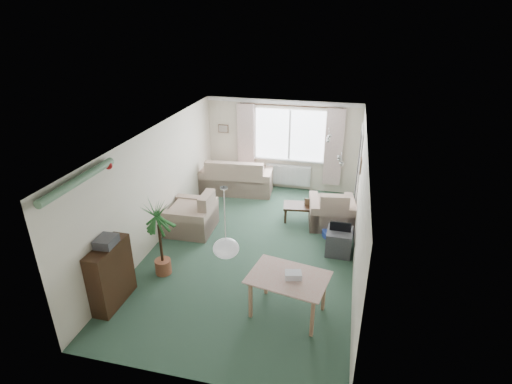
% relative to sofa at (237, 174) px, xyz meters
% --- Properties ---
extents(ground, '(6.50, 6.50, 0.00)m').
position_rel_sofa_xyz_m(ground, '(1.10, -2.75, -0.47)').
color(ground, '#2B4938').
extents(window, '(1.80, 0.03, 1.30)m').
position_rel_sofa_xyz_m(window, '(1.30, 0.48, 1.03)').
color(window, white).
extents(curtain_rod, '(2.60, 0.03, 0.03)m').
position_rel_sofa_xyz_m(curtain_rod, '(1.30, 0.40, 1.80)').
color(curtain_rod, black).
extents(curtain_left, '(0.45, 0.08, 2.00)m').
position_rel_sofa_xyz_m(curtain_left, '(0.15, 0.38, 0.80)').
color(curtain_left, beige).
extents(curtain_right, '(0.45, 0.08, 2.00)m').
position_rel_sofa_xyz_m(curtain_right, '(2.45, 0.38, 0.80)').
color(curtain_right, beige).
extents(radiator, '(1.20, 0.10, 0.55)m').
position_rel_sofa_xyz_m(radiator, '(1.30, 0.44, -0.07)').
color(radiator, white).
extents(doorway, '(0.03, 0.95, 2.00)m').
position_rel_sofa_xyz_m(doorway, '(3.08, -0.55, 0.53)').
color(doorway, black).
extents(pendant_lamp, '(0.36, 0.36, 0.36)m').
position_rel_sofa_xyz_m(pendant_lamp, '(1.30, -5.05, 1.01)').
color(pendant_lamp, white).
extents(tinsel_garland, '(1.60, 1.60, 0.12)m').
position_rel_sofa_xyz_m(tinsel_garland, '(-0.82, -5.05, 1.81)').
color(tinsel_garland, '#196626').
extents(bauble_cluster_a, '(0.20, 0.20, 0.20)m').
position_rel_sofa_xyz_m(bauble_cluster_a, '(2.40, -1.85, 1.75)').
color(bauble_cluster_a, silver).
extents(bauble_cluster_b, '(0.20, 0.20, 0.20)m').
position_rel_sofa_xyz_m(bauble_cluster_b, '(2.70, -3.05, 1.75)').
color(bauble_cluster_b, silver).
extents(wall_picture_back, '(0.28, 0.03, 0.22)m').
position_rel_sofa_xyz_m(wall_picture_back, '(-0.50, 0.48, 1.08)').
color(wall_picture_back, brown).
extents(wall_picture_right, '(0.03, 0.24, 0.30)m').
position_rel_sofa_xyz_m(wall_picture_right, '(3.08, -1.55, 1.08)').
color(wall_picture_right, brown).
extents(sofa, '(1.94, 1.15, 0.93)m').
position_rel_sofa_xyz_m(sofa, '(0.00, 0.00, 0.00)').
color(sofa, beige).
rests_on(sofa, ground).
extents(armchair_corner, '(1.12, 1.07, 0.89)m').
position_rel_sofa_xyz_m(armchair_corner, '(2.58, -1.31, -0.02)').
color(armchair_corner, beige).
rests_on(armchair_corner, ground).
extents(armchair_left, '(0.98, 1.03, 0.90)m').
position_rel_sofa_xyz_m(armchair_left, '(-0.40, -2.28, -0.02)').
color(armchair_left, beige).
rests_on(armchair_left, ground).
extents(coffee_table, '(0.90, 0.58, 0.38)m').
position_rel_sofa_xyz_m(coffee_table, '(1.91, -1.27, -0.28)').
color(coffee_table, black).
rests_on(coffee_table, ground).
extents(photo_frame, '(0.12, 0.04, 0.16)m').
position_rel_sofa_xyz_m(photo_frame, '(2.00, -1.23, -0.01)').
color(photo_frame, brown).
rests_on(photo_frame, coffee_table).
extents(bookshelf, '(0.31, 0.89, 1.08)m').
position_rel_sofa_xyz_m(bookshelf, '(-0.74, -4.84, 0.07)').
color(bookshelf, black).
rests_on(bookshelf, ground).
extents(hifi_box, '(0.30, 0.36, 0.14)m').
position_rel_sofa_xyz_m(hifi_box, '(-0.74, -4.81, 0.69)').
color(hifi_box, '#3C3B41').
rests_on(hifi_box, bookshelf).
extents(houseplant, '(0.77, 0.77, 1.48)m').
position_rel_sofa_xyz_m(houseplant, '(-0.31, -3.90, 0.27)').
color(houseplant, '#1C521C').
rests_on(houseplant, ground).
extents(dining_table, '(1.22, 0.92, 0.69)m').
position_rel_sofa_xyz_m(dining_table, '(2.09, -4.44, -0.12)').
color(dining_table, '#AA785C').
rests_on(dining_table, ground).
extents(gift_box, '(0.29, 0.23, 0.12)m').
position_rel_sofa_xyz_m(gift_box, '(2.16, -4.45, 0.28)').
color(gift_box, white).
rests_on(gift_box, dining_table).
extents(tv_cube, '(0.51, 0.56, 0.49)m').
position_rel_sofa_xyz_m(tv_cube, '(2.80, -2.45, -0.22)').
color(tv_cube, '#323135').
rests_on(tv_cube, ground).
extents(pet_bed, '(0.78, 0.78, 0.13)m').
position_rel_sofa_xyz_m(pet_bed, '(2.75, -1.80, -0.40)').
color(pet_bed, navy).
rests_on(pet_bed, ground).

